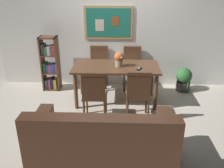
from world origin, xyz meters
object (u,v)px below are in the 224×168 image
Objects in this scene: dining_chair_near_left at (94,92)px; potted_ivy at (184,79)px; flower_vase at (119,59)px; dining_chair_far_left at (99,64)px; tv_remote at (139,69)px; dining_chair_near_right at (138,92)px; bookshelf at (51,65)px; leather_couch at (102,143)px; dining_table at (116,71)px; dining_chair_far_right at (132,64)px.

potted_ivy is at bearing 36.88° from dining_chair_near_left.
potted_ivy is 1.64m from flower_vase.
dining_chair_far_left is 1.25m from tv_remote.
dining_chair_near_right is 2.21m from bookshelf.
leather_couch is at bearing -108.63° from tv_remote.
dining_chair_near_left is 2.25m from potted_ivy.
flower_vase is (1.48, -0.58, 0.34)m from bookshelf.
dining_chair_near_left is 1.00× the size of dining_chair_far_left.
bookshelf reaches higher than potted_ivy.
bookshelf reaches higher than leather_couch.
leather_couch is 6.60× the size of flower_vase.
dining_chair_near_left reaches higher than dining_table.
dining_chair_near_left is 1.71m from bookshelf.
potted_ivy is (1.79, 1.34, -0.27)m from dining_chair_near_left.
dining_chair_near_right is at bearing 4.27° from dining_chair_near_left.
dining_table is 1.78× the size of dining_chair_far_left.
dining_chair_far_right is at bearing 172.18° from potted_ivy.
dining_table is at bearing 118.20° from dining_chair_near_right.
potted_ivy is (1.85, -0.17, -0.27)m from dining_chair_far_left.
dining_chair_near_right is 1.24m from leather_couch.
dining_chair_near_right is 0.84m from flower_vase.
dining_table is 0.47m from tv_remote.
dining_chair_near_right reaches higher than tv_remote.
flower_vase is (0.19, 1.80, 0.58)m from leather_couch.
tv_remote is (-1.03, -0.75, 0.49)m from potted_ivy.
bookshelf is 2.89m from potted_ivy.
dining_chair_far_right is 0.51× the size of leather_couch.
bookshelf is (-1.03, -0.18, 0.01)m from dining_chair_far_left.
dining_chair_near_left is 1.51m from dining_chair_far_left.
dining_table is 1.61m from potted_ivy.
dining_chair_near_right is 1.44m from dining_chair_far_right.
tv_remote reaches higher than potted_ivy.
bookshelf is (-1.42, 0.56, -0.09)m from dining_table.
dining_chair_near_right and dining_chair_far_right have the same top height.
leather_couch is 3.10× the size of potted_ivy.
dining_table is 0.84m from dining_chair_near_left.
leather_couch is (-0.13, -1.82, -0.33)m from dining_table.
dining_chair_near_left is 0.51× the size of leather_couch.
dining_chair_near_left is 0.91m from flower_vase.
leather_couch is 11.28× the size of tv_remote.
dining_chair_near_right is 5.70× the size of tv_remote.
leather_couch reaches higher than potted_ivy.
tv_remote is (0.09, -0.90, 0.21)m from dining_chair_far_right.
dining_chair_near_right is 1.70m from potted_ivy.
dining_chair_far_right is (0.73, -0.01, 0.00)m from dining_chair_far_left.
bookshelf is (-1.76, -0.17, 0.01)m from dining_chair_far_right.
flower_vase is at bearing -110.31° from dining_chair_far_right.
potted_ivy is at bearing 56.55° from leather_couch.
bookshelf is at bearing 158.50° from flower_vase.
leather_couch is (-0.47, -2.55, -0.23)m from dining_chair_far_right.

